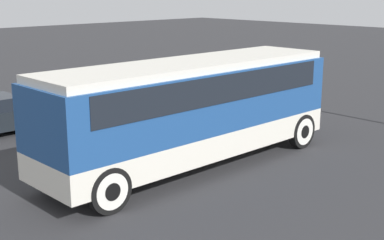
% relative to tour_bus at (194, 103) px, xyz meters
% --- Properties ---
extents(ground_plane, '(120.00, 120.00, 0.00)m').
position_rel_tour_bus_xyz_m(ground_plane, '(-0.10, -0.00, -1.96)').
color(ground_plane, '#2D2D30').
extents(tour_bus, '(10.02, 2.65, 3.24)m').
position_rel_tour_bus_xyz_m(tour_bus, '(0.00, 0.00, 0.00)').
color(tour_bus, silver).
rests_on(tour_bus, ground_plane).
extents(parked_car_mid, '(4.51, 1.89, 1.35)m').
position_rel_tour_bus_xyz_m(parked_car_mid, '(3.80, 7.47, -1.28)').
color(parked_car_mid, '#7A6B5B').
rests_on(parked_car_mid, ground_plane).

